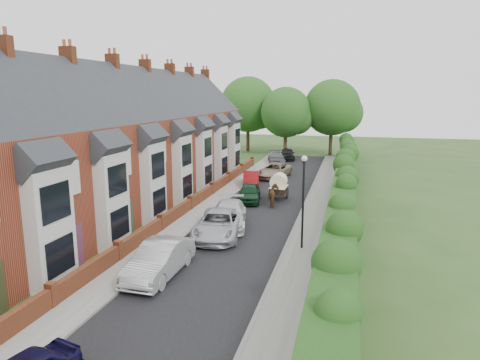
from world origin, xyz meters
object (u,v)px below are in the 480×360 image
object	(u,v)px
car_silver_b	(219,224)
car_black	(287,154)
car_grey	(276,158)
horse_cart	(279,185)
car_green	(249,193)
car_red	(251,179)
car_white	(229,214)
horse	(274,196)
car_silver_a	(159,260)
lamppost	(303,191)
car_beige	(275,171)

from	to	relation	value
car_silver_b	car_black	distance (m)	31.34
car_grey	horse_cart	distance (m)	18.51
car_green	car_red	world-z (taller)	car_green
car_white	horse	world-z (taller)	horse
horse_cart	car_grey	bearing A→B (deg)	100.31
car_black	horse_cart	xyz separation A→B (m)	(2.44, -21.54, 0.46)
car_white	car_green	xyz separation A→B (m)	(-0.20, 6.50, -0.06)
car_green	horse_cart	xyz separation A→B (m)	(2.11, 1.18, 0.52)
car_silver_b	car_white	world-z (taller)	car_silver_b
car_grey	horse	distance (m)	20.52
car_silver_b	car_green	bearing A→B (deg)	84.25
horse_cart	car_green	bearing A→B (deg)	-150.75
car_silver_a	horse	size ratio (longest dim) A/B	2.56
car_silver_a	car_black	xyz separation A→B (m)	(0.46, 37.41, -0.04)
car_red	car_grey	bearing A→B (deg)	76.73
car_white	horse_cart	distance (m)	7.93
car_green	lamppost	bearing A→B (deg)	-71.76
car_silver_b	car_grey	distance (m)	28.04
car_white	car_red	size ratio (longest dim) A/B	1.31
lamppost	car_silver_a	distance (m)	8.24
car_white	horse_cart	world-z (taller)	horse_cart
car_white	car_black	size ratio (longest dim) A/B	1.18
car_silver_a	horse_cart	xyz separation A→B (m)	(2.90, 15.87, 0.42)
car_black	horse_cart	distance (m)	21.68
lamppost	car_beige	distance (m)	20.58
lamppost	car_silver_b	bearing A→B (deg)	168.69
car_black	car_grey	bearing A→B (deg)	-114.70
car_beige	horse_cart	distance (m)	9.22
car_red	horse_cart	xyz separation A→B (m)	(3.31, -4.51, 0.56)
car_green	horse_cart	distance (m)	2.47
car_silver_b	car_green	distance (m)	8.62
car_green	car_beige	size ratio (longest dim) A/B	0.78
car_black	horse_cart	world-z (taller)	horse_cart
car_black	car_red	bearing A→B (deg)	-103.03
horse_cart	car_red	bearing A→B (deg)	126.31
car_green	car_black	size ratio (longest dim) A/B	0.92
horse	car_black	bearing A→B (deg)	-98.35
car_silver_a	car_silver_b	size ratio (longest dim) A/B	0.88
car_white	car_red	bearing A→B (deg)	83.59
horse	horse_cart	distance (m)	2.09
car_silver_b	car_red	size ratio (longest dim) A/B	1.38
car_silver_b	car_black	bearing A→B (deg)	83.93
car_silver_a	car_grey	bearing A→B (deg)	91.54
lamppost	car_silver_a	world-z (taller)	lamppost
car_red	horse	bearing A→B (deg)	-76.46
car_silver_b	car_beige	bearing A→B (deg)	82.96
car_grey	horse_cart	size ratio (longest dim) A/B	1.60
car_silver_a	car_red	distance (m)	20.38
car_black	horse	xyz separation A→B (m)	(2.44, -23.58, 0.04)
car_red	car_beige	distance (m)	4.71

